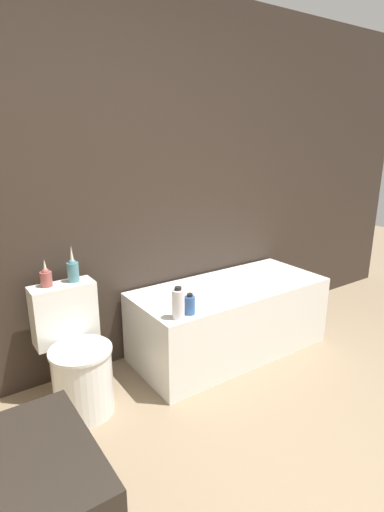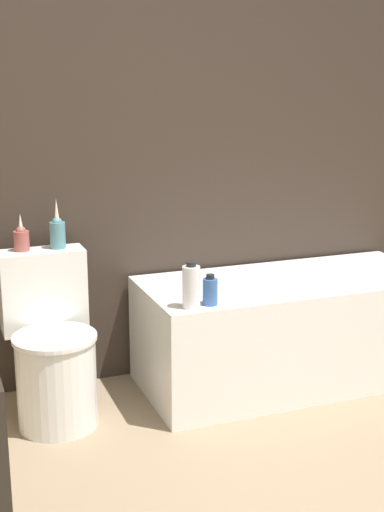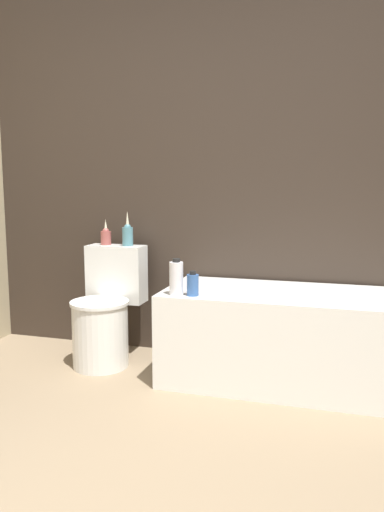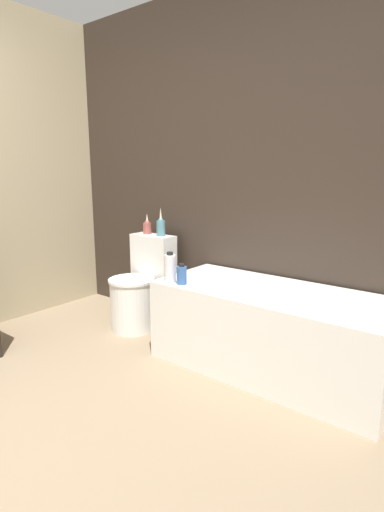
# 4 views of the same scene
# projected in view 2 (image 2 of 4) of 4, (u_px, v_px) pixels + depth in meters

# --- Properties ---
(wall_back_tiled) EXTENTS (6.40, 0.06, 2.60)m
(wall_back_tiled) POSITION_uv_depth(u_px,v_px,m) (125.00, 125.00, 3.48)
(wall_back_tiled) COLOR #332821
(wall_back_tiled) RESTS_ON ground_plane
(bathtub) EXTENTS (1.51, 0.66, 0.54)m
(bathtub) POSITION_uv_depth(u_px,v_px,m) (289.00, 329.00, 3.64)
(bathtub) COLOR white
(bathtub) RESTS_ON ground
(toilet) EXTENTS (0.39, 0.53, 0.75)m
(toilet) POSITION_uv_depth(u_px,v_px,m) (52.00, 351.00, 3.22)
(toilet) COLOR white
(toilet) RESTS_ON ground
(vase_gold) EXTENTS (0.07, 0.07, 0.17)m
(vase_gold) POSITION_uv_depth(u_px,v_px,m) (21.00, 238.00, 3.25)
(vase_gold) COLOR #994C47
(vase_gold) RESTS_ON toilet
(vase_silver) EXTENTS (0.07, 0.07, 0.23)m
(vase_silver) POSITION_uv_depth(u_px,v_px,m) (57.00, 231.00, 3.29)
(vase_silver) COLOR teal
(vase_silver) RESTS_ON toilet
(shampoo_bottle_tall) EXTENTS (0.08, 0.08, 0.21)m
(shampoo_bottle_tall) POSITION_uv_depth(u_px,v_px,m) (191.00, 287.00, 3.10)
(shampoo_bottle_tall) COLOR silver
(shampoo_bottle_tall) RESTS_ON bathtub
(shampoo_bottle_short) EXTENTS (0.07, 0.07, 0.14)m
(shampoo_bottle_short) POSITION_uv_depth(u_px,v_px,m) (210.00, 291.00, 3.15)
(shampoo_bottle_short) COLOR #335999
(shampoo_bottle_short) RESTS_ON bathtub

